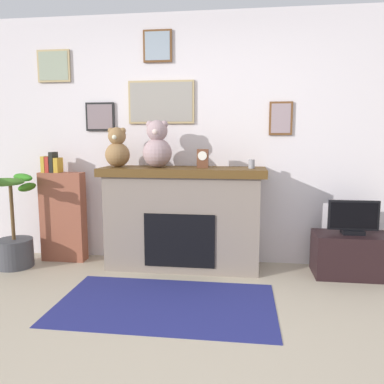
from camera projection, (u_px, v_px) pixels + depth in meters
name	position (u px, v px, depth m)	size (l,w,h in m)	color
ground_plane	(160.00, 360.00, 2.32)	(12.00, 12.00, 0.00)	#B4A68D
back_wall	(198.00, 140.00, 4.10)	(5.20, 0.15, 2.60)	silver
fireplace	(183.00, 217.00, 3.92)	(1.65, 0.55, 1.03)	gray
bookshelf	(63.00, 214.00, 4.14)	(0.47, 0.16, 1.18)	brown
potted_plant	(13.00, 234.00, 3.93)	(0.56, 0.57, 0.98)	#3F3F44
tv_stand	(351.00, 255.00, 3.70)	(0.70, 0.40, 0.42)	black
television	(353.00, 219.00, 3.65)	(0.47, 0.14, 0.33)	black
area_rug	(166.00, 304.00, 3.09)	(1.75, 1.03, 0.01)	navy
candle_jar	(252.00, 164.00, 3.74)	(0.06, 0.06, 0.09)	gray
mantel_clock	(203.00, 158.00, 3.79)	(0.11, 0.08, 0.19)	brown
teddy_bear_tan	(117.00, 149.00, 3.89)	(0.25, 0.25, 0.40)	olive
teddy_bear_brown	(157.00, 146.00, 3.84)	(0.29, 0.29, 0.47)	#A4878A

